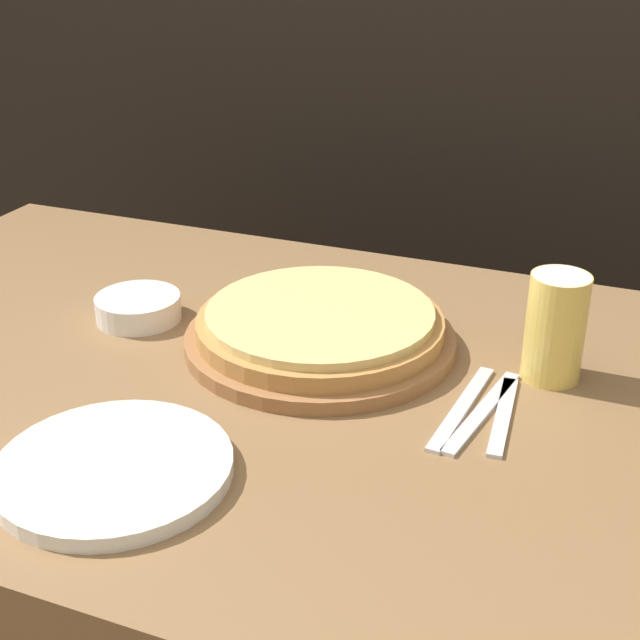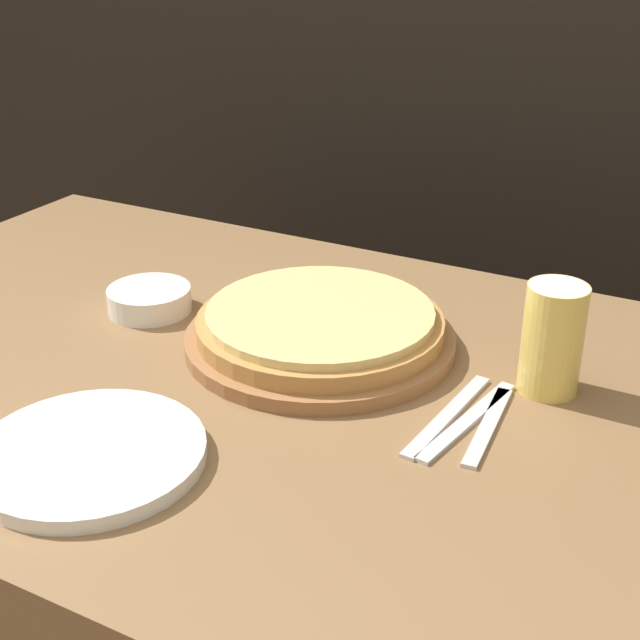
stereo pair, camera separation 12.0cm
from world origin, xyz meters
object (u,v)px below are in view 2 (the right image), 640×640
Objects in this scene: side_bowl at (149,299)px; fork at (446,417)px; dinner_knife at (466,423)px; spoon at (487,428)px; pizza_on_board at (320,329)px; beer_glass at (553,334)px; dinner_plate at (90,454)px.

fork is (0.50, -0.08, -0.02)m from side_bowl.
dinner_knife is (0.52, -0.08, -0.02)m from side_bowl.
side_bowl is 0.50m from fork.
spoon is (0.05, 0.00, 0.00)m from fork.
pizza_on_board is at bearing 158.86° from dinner_knife.
pizza_on_board is 1.75× the size of fork.
beer_glass is at bearing 64.43° from dinner_knife.
dinner_plate is 0.45m from spoon.
fork is at bearing -8.86° from side_bowl.
spoon is at bearing -19.33° from pizza_on_board.
beer_glass is 1.14× the size of side_bowl.
side_bowl is at bearing 171.93° from spoon.
dinner_plate is 0.43m from dinner_knife.
side_bowl is 0.55m from spoon.
spoon is (-0.04, -0.13, -0.07)m from beer_glass.
side_bowl is at bearing -176.47° from pizza_on_board.
beer_glass is 0.59m from side_bowl.
beer_glass is at bearing 44.62° from dinner_plate.
dinner_knife is at bearing 38.29° from dinner_plate.
pizza_on_board is at bearing 75.74° from dinner_plate.
fork is at bearing 40.45° from dinner_plate.
side_bowl is (-0.58, -0.05, -0.06)m from beer_glass.
spoon is (0.03, 0.00, 0.00)m from dinner_knife.
spoon is at bearing -8.07° from side_bowl.
beer_glass reaches higher than side_bowl.
beer_glass is 0.56m from dinner_plate.
dinner_plate is (-0.40, -0.39, -0.07)m from beer_glass.
side_bowl is (-0.28, -0.02, -0.01)m from pizza_on_board.
dinner_plate is 2.06× the size of side_bowl.
dinner_plate is 1.20× the size of fork.
side_bowl is at bearing 118.47° from dinner_plate.
dinner_knife is at bearing 180.00° from spoon.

